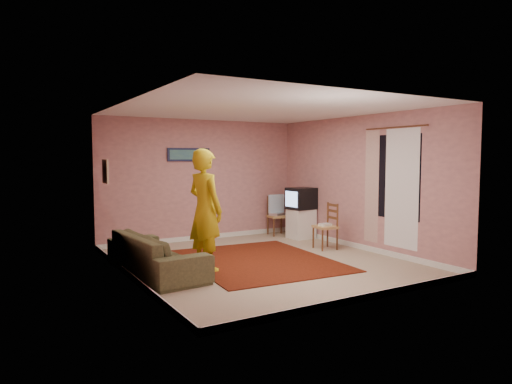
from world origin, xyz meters
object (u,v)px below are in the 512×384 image
sofa (156,254)px  person (205,210)px  crt_tv (301,198)px  chair_b (325,221)px  tv_cabinet (301,224)px  chair_a (278,211)px

sofa → person: size_ratio=1.11×
crt_tv → chair_b: 1.27m
crt_tv → sofa: bearing=-164.2°
sofa → person: bearing=-109.5°
tv_cabinet → crt_tv: size_ratio=1.10×
sofa → tv_cabinet: bearing=-75.3°
crt_tv → chair_a: size_ratio=1.21×
person → crt_tv: bearing=-77.1°
chair_b → sofa: chair_b is taller
tv_cabinet → person: bearing=-152.8°
chair_b → sofa: bearing=-79.9°
crt_tv → person: (-3.00, -1.54, 0.08)m
person → chair_a: bearing=-66.6°
tv_cabinet → chair_b: 1.25m
sofa → chair_a: bearing=-65.9°
tv_cabinet → person: 3.44m
crt_tv → person: person is taller
crt_tv → chair_a: (-0.20, 0.62, -0.34)m
tv_cabinet → crt_tv: 0.56m
chair_b → person: bearing=-75.2°
chair_a → sofa: size_ratio=0.23×
tv_cabinet → sofa: (-3.75, -1.35, -0.01)m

